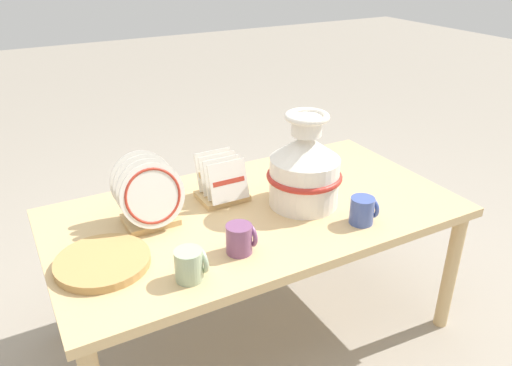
# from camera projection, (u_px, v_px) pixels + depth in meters

# --- Properties ---
(ground_plane) EXTENTS (14.00, 14.00, 0.00)m
(ground_plane) POSITION_uv_depth(u_px,v_px,m) (256.00, 327.00, 2.14)
(ground_plane) COLOR gray
(display_table) EXTENTS (1.53, 0.82, 0.58)m
(display_table) POSITION_uv_depth(u_px,v_px,m) (256.00, 222.00, 1.91)
(display_table) COLOR tan
(display_table) RESTS_ON ground_plane
(ceramic_vase) EXTENTS (0.29, 0.29, 0.36)m
(ceramic_vase) POSITION_uv_depth(u_px,v_px,m) (305.00, 168.00, 1.86)
(ceramic_vase) COLOR white
(ceramic_vase) RESTS_ON display_table
(dish_rack_round_plates) EXTENTS (0.23, 0.20, 0.25)m
(dish_rack_round_plates) POSITION_uv_depth(u_px,v_px,m) (149.00, 198.00, 1.74)
(dish_rack_round_plates) COLOR tan
(dish_rack_round_plates) RESTS_ON display_table
(dish_rack_square_plates) EXTENTS (0.18, 0.17, 0.17)m
(dish_rack_square_plates) POSITION_uv_depth(u_px,v_px,m) (222.00, 185.00, 1.94)
(dish_rack_square_plates) COLOR tan
(dish_rack_square_plates) RESTS_ON display_table
(wicker_charger_stack) EXTENTS (0.30, 0.30, 0.03)m
(wicker_charger_stack) POSITION_uv_depth(u_px,v_px,m) (103.00, 262.00, 1.56)
(wicker_charger_stack) COLOR tan
(wicker_charger_stack) RESTS_ON display_table
(mug_plum_glaze) EXTENTS (0.09, 0.09, 0.10)m
(mug_plum_glaze) POSITION_uv_depth(u_px,v_px,m) (240.00, 238.00, 1.61)
(mug_plum_glaze) COLOR #7A4770
(mug_plum_glaze) RESTS_ON display_table
(mug_sage_glaze) EXTENTS (0.09, 0.09, 0.10)m
(mug_sage_glaze) POSITION_uv_depth(u_px,v_px,m) (190.00, 265.00, 1.48)
(mug_sage_glaze) COLOR #9EB28E
(mug_sage_glaze) RESTS_ON display_table
(mug_cobalt_glaze) EXTENTS (0.09, 0.09, 0.10)m
(mug_cobalt_glaze) POSITION_uv_depth(u_px,v_px,m) (363.00, 210.00, 1.78)
(mug_cobalt_glaze) COLOR #42569E
(mug_cobalt_glaze) RESTS_ON display_table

